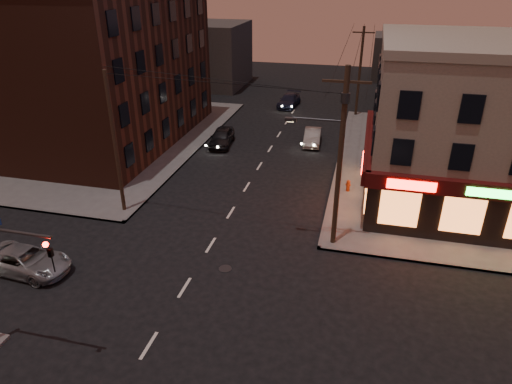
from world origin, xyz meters
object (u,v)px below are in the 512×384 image
(sedan_near, at_px, (222,137))
(fire_hydrant, at_px, (348,185))
(suv_cross, at_px, (26,260))
(sedan_mid, at_px, (312,137))
(sedan_far, at_px, (289,100))

(sedan_near, bearing_deg, fire_hydrant, -37.68)
(sedan_near, xyz_separation_m, fire_hydrant, (11.60, -7.12, -0.14))
(suv_cross, xyz_separation_m, fire_hydrant, (15.68, 13.45, -0.05))
(suv_cross, relative_size, sedan_mid, 1.17)
(sedan_far, bearing_deg, fire_hydrant, -64.45)
(fire_hydrant, bearing_deg, sedan_mid, 111.85)
(suv_cross, xyz_separation_m, sedan_mid, (11.91, 22.85, 0.01))
(sedan_far, bearing_deg, sedan_near, -99.56)
(suv_cross, relative_size, fire_hydrant, 5.66)
(fire_hydrant, bearing_deg, suv_cross, -139.38)
(sedan_mid, height_order, fire_hydrant, sedan_mid)
(sedan_mid, bearing_deg, sedan_far, 105.85)
(sedan_near, height_order, sedan_mid, sedan_near)
(sedan_mid, bearing_deg, suv_cross, -121.61)
(suv_cross, height_order, sedan_mid, sedan_mid)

